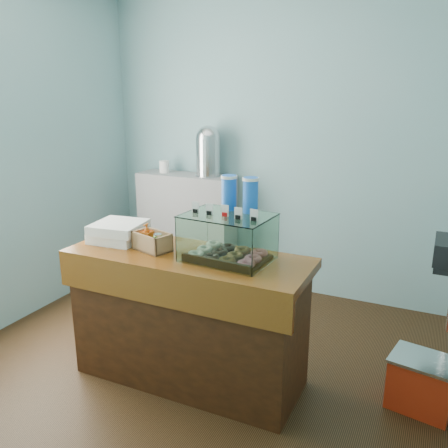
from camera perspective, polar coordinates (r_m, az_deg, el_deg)
The scene contains 9 objects.
ground at distance 3.65m, azimuth -2.10°, elevation -15.88°, with size 3.50×3.50×0.00m, color black.
room_shell at distance 3.10m, azimuth -1.93°, elevation 11.91°, with size 3.54×3.04×2.82m.
counter at distance 3.23m, azimuth -4.29°, elevation -11.10°, with size 1.60×0.60×0.90m.
back_shelf at distance 4.89m, azimuth -4.47°, elevation -0.39°, with size 1.00×0.32×1.10m, color gray.
display_case at distance 2.93m, azimuth 0.83°, elevation -0.98°, with size 0.55×0.42×0.51m.
condiment_crate at distance 3.15m, azimuth -8.73°, elevation -2.02°, with size 0.28×0.22×0.17m.
pastry_boxes at distance 3.38m, azimuth -12.54°, elevation -0.88°, with size 0.37×0.37×0.13m.
coffee_urn at distance 4.61m, azimuth -1.90°, elevation 8.91°, with size 0.26×0.26×0.49m.
red_cooler at distance 3.33m, azimuth 22.70°, elevation -17.24°, with size 0.43×0.36×0.34m.
Camera 1 is at (1.44, -2.74, 1.93)m, focal length 38.00 mm.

